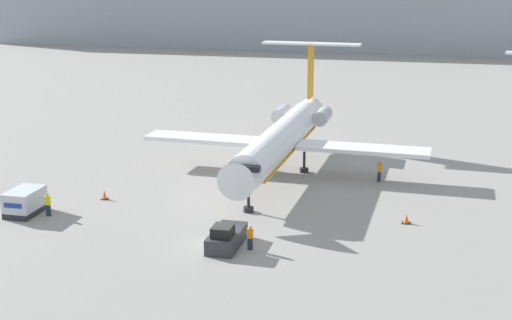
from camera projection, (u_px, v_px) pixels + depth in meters
The scene contains 10 objects.
ground_plane at pixel (221, 246), 48.40m from camera, with size 600.00×600.00×0.00m, color gray.
terminal_building at pixel (372, 13), 158.76m from camera, with size 180.00×16.80×16.27m.
airplane_main at pixel (283, 136), 64.74m from camera, with size 26.44×28.12×10.67m.
pushback_tug at pixel (226, 237), 48.25m from camera, with size 1.90×4.29×1.79m.
luggage_cart at pixel (25, 202), 54.54m from camera, with size 2.07×3.27×1.93m.
worker_near_tug at pixel (250, 237), 47.63m from camera, with size 0.40×0.24×1.74m.
worker_by_wing at pixel (379, 171), 62.73m from camera, with size 0.40×0.26×1.86m.
worker_on_apron at pixel (48, 204), 54.08m from camera, with size 0.40×0.26×1.84m.
traffic_cone_left at pixel (104, 195), 58.11m from camera, with size 0.54×0.54×0.78m.
traffic_cone_right at pixel (406, 219), 52.71m from camera, with size 0.62×0.62×0.72m.
Camera 1 is at (12.97, -43.30, 18.43)m, focal length 50.00 mm.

